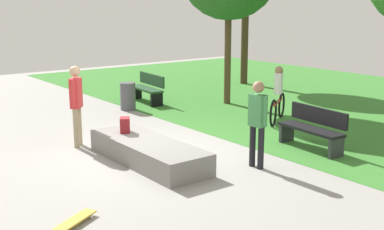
{
  "coord_description": "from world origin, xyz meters",
  "views": [
    {
      "loc": [
        8.55,
        -5.5,
        3.14
      ],
      "look_at": [
        0.39,
        0.72,
        0.82
      ],
      "focal_mm": 46.78,
      "sensor_mm": 36.0,
      "label": 1
    }
  ],
  "objects_px": {
    "backpack_on_ledge": "(125,125)",
    "skater_performing_trick": "(76,99)",
    "skateboard_by_ledge": "(75,220)",
    "cyclist_on_bicycle": "(278,98)",
    "park_bench_far_right": "(313,127)",
    "skater_watching": "(258,118)",
    "trash_bin": "(128,96)",
    "park_bench_near_path": "(148,88)",
    "concrete_ledge": "(148,152)"
  },
  "relations": [
    {
      "from": "skater_performing_trick",
      "to": "cyclist_on_bicycle",
      "type": "relative_size",
      "value": 1.14
    },
    {
      "from": "backpack_on_ledge",
      "to": "park_bench_far_right",
      "type": "bearing_deg",
      "value": -92.0
    },
    {
      "from": "backpack_on_ledge",
      "to": "cyclist_on_bicycle",
      "type": "height_order",
      "value": "cyclist_on_bicycle"
    },
    {
      "from": "skater_watching",
      "to": "park_bench_far_right",
      "type": "relative_size",
      "value": 1.04
    },
    {
      "from": "backpack_on_ledge",
      "to": "skateboard_by_ledge",
      "type": "xyz_separation_m",
      "value": [
        2.69,
        -2.38,
        -0.54
      ]
    },
    {
      "from": "skater_watching",
      "to": "park_bench_far_right",
      "type": "bearing_deg",
      "value": 95.06
    },
    {
      "from": "skater_performing_trick",
      "to": "skater_watching",
      "type": "relative_size",
      "value": 1.06
    },
    {
      "from": "skater_performing_trick",
      "to": "park_bench_far_right",
      "type": "distance_m",
      "value": 5.21
    },
    {
      "from": "skateboard_by_ledge",
      "to": "cyclist_on_bicycle",
      "type": "distance_m",
      "value": 7.63
    },
    {
      "from": "skater_watching",
      "to": "park_bench_far_right",
      "type": "distance_m",
      "value": 1.94
    },
    {
      "from": "skater_performing_trick",
      "to": "park_bench_far_right",
      "type": "xyz_separation_m",
      "value": [
        3.3,
        3.99,
        -0.58
      ]
    },
    {
      "from": "backpack_on_ledge",
      "to": "cyclist_on_bicycle",
      "type": "distance_m",
      "value": 4.72
    },
    {
      "from": "cyclist_on_bicycle",
      "to": "skater_watching",
      "type": "bearing_deg",
      "value": -52.47
    },
    {
      "from": "skater_watching",
      "to": "skateboard_by_ledge",
      "type": "relative_size",
      "value": 2.13
    },
    {
      "from": "skateboard_by_ledge",
      "to": "cyclist_on_bicycle",
      "type": "height_order",
      "value": "cyclist_on_bicycle"
    },
    {
      "from": "concrete_ledge",
      "to": "cyclist_on_bicycle",
      "type": "height_order",
      "value": "cyclist_on_bicycle"
    },
    {
      "from": "backpack_on_ledge",
      "to": "skater_performing_trick",
      "type": "height_order",
      "value": "skater_performing_trick"
    },
    {
      "from": "skater_watching",
      "to": "trash_bin",
      "type": "height_order",
      "value": "skater_watching"
    },
    {
      "from": "park_bench_far_right",
      "to": "trash_bin",
      "type": "relative_size",
      "value": 2.0
    },
    {
      "from": "backpack_on_ledge",
      "to": "skater_watching",
      "type": "relative_size",
      "value": 0.19
    },
    {
      "from": "skater_watching",
      "to": "trash_bin",
      "type": "bearing_deg",
      "value": 173.27
    },
    {
      "from": "backpack_on_ledge",
      "to": "park_bench_far_right",
      "type": "height_order",
      "value": "park_bench_far_right"
    },
    {
      "from": "backpack_on_ledge",
      "to": "park_bench_near_path",
      "type": "bearing_deg",
      "value": -5.73
    },
    {
      "from": "park_bench_far_right",
      "to": "cyclist_on_bicycle",
      "type": "height_order",
      "value": "cyclist_on_bicycle"
    },
    {
      "from": "concrete_ledge",
      "to": "cyclist_on_bicycle",
      "type": "bearing_deg",
      "value": 101.05
    },
    {
      "from": "park_bench_near_path",
      "to": "cyclist_on_bicycle",
      "type": "bearing_deg",
      "value": 18.16
    },
    {
      "from": "skater_watching",
      "to": "skater_performing_trick",
      "type": "bearing_deg",
      "value": -148.54
    },
    {
      "from": "park_bench_near_path",
      "to": "cyclist_on_bicycle",
      "type": "relative_size",
      "value": 1.04
    },
    {
      "from": "park_bench_near_path",
      "to": "trash_bin",
      "type": "bearing_deg",
      "value": -61.6
    },
    {
      "from": "concrete_ledge",
      "to": "park_bench_near_path",
      "type": "bearing_deg",
      "value": 147.7
    },
    {
      "from": "backpack_on_ledge",
      "to": "park_bench_near_path",
      "type": "xyz_separation_m",
      "value": [
        -4.34,
        3.31,
        -0.12
      ]
    },
    {
      "from": "backpack_on_ledge",
      "to": "skater_performing_trick",
      "type": "distance_m",
      "value": 1.3
    },
    {
      "from": "backpack_on_ledge",
      "to": "trash_bin",
      "type": "xyz_separation_m",
      "value": [
        -3.76,
        2.25,
        -0.19
      ]
    },
    {
      "from": "park_bench_near_path",
      "to": "backpack_on_ledge",
      "type": "bearing_deg",
      "value": -37.38
    },
    {
      "from": "backpack_on_ledge",
      "to": "skateboard_by_ledge",
      "type": "height_order",
      "value": "backpack_on_ledge"
    },
    {
      "from": "skater_watching",
      "to": "park_bench_near_path",
      "type": "bearing_deg",
      "value": 165.12
    },
    {
      "from": "skateboard_by_ledge",
      "to": "backpack_on_ledge",
      "type": "bearing_deg",
      "value": 138.45
    },
    {
      "from": "skater_watching",
      "to": "skateboard_by_ledge",
      "type": "bearing_deg",
      "value": -86.04
    },
    {
      "from": "backpack_on_ledge",
      "to": "concrete_ledge",
      "type": "bearing_deg",
      "value": -147.2
    },
    {
      "from": "backpack_on_ledge",
      "to": "park_bench_near_path",
      "type": "relative_size",
      "value": 0.2
    },
    {
      "from": "skateboard_by_ledge",
      "to": "trash_bin",
      "type": "relative_size",
      "value": 0.98
    },
    {
      "from": "concrete_ledge",
      "to": "park_bench_far_right",
      "type": "distance_m",
      "value": 3.65
    },
    {
      "from": "skater_watching",
      "to": "cyclist_on_bicycle",
      "type": "distance_m",
      "value": 4.05
    },
    {
      "from": "park_bench_far_right",
      "to": "backpack_on_ledge",
      "type": "bearing_deg",
      "value": -123.64
    },
    {
      "from": "cyclist_on_bicycle",
      "to": "park_bench_near_path",
      "type": "bearing_deg",
      "value": -161.84
    },
    {
      "from": "skater_watching",
      "to": "skateboard_by_ledge",
      "type": "height_order",
      "value": "skater_watching"
    },
    {
      "from": "park_bench_near_path",
      "to": "park_bench_far_right",
      "type": "xyz_separation_m",
      "value": [
        6.59,
        0.07,
        0.0
      ]
    },
    {
      "from": "skateboard_by_ledge",
      "to": "trash_bin",
      "type": "height_order",
      "value": "trash_bin"
    },
    {
      "from": "skater_watching",
      "to": "skateboard_by_ledge",
      "type": "distance_m",
      "value": 4.02
    },
    {
      "from": "concrete_ledge",
      "to": "trash_bin",
      "type": "height_order",
      "value": "trash_bin"
    }
  ]
}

